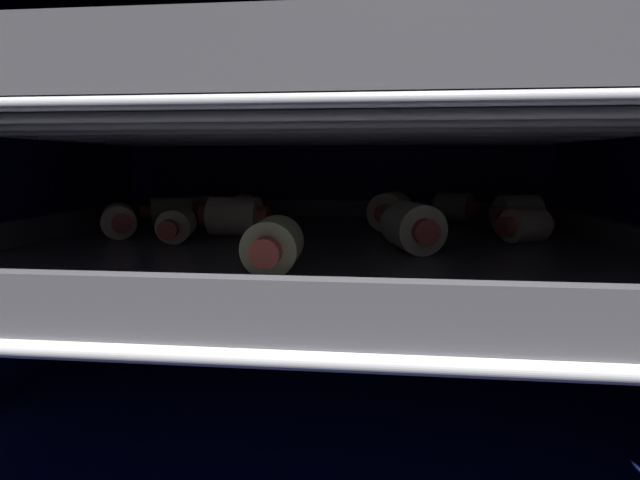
# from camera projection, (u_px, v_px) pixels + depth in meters

# --- Properties ---
(ground_plane) EXTENTS (0.52, 0.43, 0.01)m
(ground_plane) POSITION_uv_depth(u_px,v_px,m) (316.00, 406.00, 0.37)
(ground_plane) COLOR #0C1138
(oven_wall_back) EXTENTS (0.52, 0.01, 0.35)m
(oven_wall_back) POSITION_uv_depth(u_px,v_px,m) (334.00, 174.00, 0.54)
(oven_wall_back) COLOR #0C1138
(oven_wall_back) RESTS_ON ground_plane
(oven_rack_lower) EXTENTS (0.48, 0.40, 0.01)m
(oven_rack_lower) POSITION_uv_depth(u_px,v_px,m) (315.00, 259.00, 0.34)
(oven_rack_lower) COLOR #B7B7BC
(baking_tray_lower) EXTENTS (0.44, 0.36, 0.03)m
(baking_tray_lower) POSITION_uv_depth(u_px,v_px,m) (315.00, 246.00, 0.34)
(baking_tray_lower) COLOR #4C4C51
(baking_tray_lower) RESTS_ON oven_rack_lower
(pig_in_blanket_lower_0) EXTENTS (0.03, 0.06, 0.03)m
(pig_in_blanket_lower_0) POSITION_uv_depth(u_px,v_px,m) (174.00, 225.00, 0.35)
(pig_in_blanket_lower_0) COLOR beige
(pig_in_blanket_lower_0) RESTS_ON baking_tray_lower
(pig_in_blanket_lower_1) EXTENTS (0.04, 0.06, 0.03)m
(pig_in_blanket_lower_1) POSITION_uv_depth(u_px,v_px,m) (245.00, 207.00, 0.48)
(pig_in_blanket_lower_1) COLOR beige
(pig_in_blanket_lower_1) RESTS_ON baking_tray_lower
(pig_in_blanket_lower_2) EXTENTS (0.04, 0.05, 0.03)m
(pig_in_blanket_lower_2) POSITION_uv_depth(u_px,v_px,m) (390.00, 211.00, 0.40)
(pig_in_blanket_lower_2) COLOR beige
(pig_in_blanket_lower_2) RESTS_ON baking_tray_lower
(pig_in_blanket_lower_3) EXTENTS (0.04, 0.05, 0.03)m
(pig_in_blanket_lower_3) POSITION_uv_depth(u_px,v_px,m) (412.00, 227.00, 0.31)
(pig_in_blanket_lower_3) COLOR beige
(pig_in_blanket_lower_3) RESTS_ON baking_tray_lower
(pig_in_blanket_lower_4) EXTENTS (0.05, 0.04, 0.03)m
(pig_in_blanket_lower_4) POSITION_uv_depth(u_px,v_px,m) (525.00, 225.00, 0.35)
(pig_in_blanket_lower_4) COLOR beige
(pig_in_blanket_lower_4) RESTS_ON baking_tray_lower
(pig_in_blanket_lower_5) EXTENTS (0.06, 0.03, 0.03)m
(pig_in_blanket_lower_5) POSITION_uv_depth(u_px,v_px,m) (235.00, 216.00, 0.38)
(pig_in_blanket_lower_5) COLOR beige
(pig_in_blanket_lower_5) RESTS_ON baking_tray_lower
(pig_in_blanket_lower_6) EXTENTS (0.04, 0.05, 0.03)m
(pig_in_blanket_lower_6) POSITION_uv_depth(u_px,v_px,m) (119.00, 220.00, 0.37)
(pig_in_blanket_lower_6) COLOR beige
(pig_in_blanket_lower_6) RESTS_ON baking_tray_lower
(pig_in_blanket_lower_7) EXTENTS (0.05, 0.04, 0.03)m
(pig_in_blanket_lower_7) POSITION_uv_depth(u_px,v_px,m) (454.00, 207.00, 0.47)
(pig_in_blanket_lower_7) COLOR beige
(pig_in_blanket_lower_7) RESTS_ON baking_tray_lower
(pig_in_blanket_lower_8) EXTENTS (0.03, 0.05, 0.03)m
(pig_in_blanket_lower_8) POSITION_uv_depth(u_px,v_px,m) (273.00, 245.00, 0.25)
(pig_in_blanket_lower_8) COLOR beige
(pig_in_blanket_lower_8) RESTS_ON baking_tray_lower
(pig_in_blanket_lower_9) EXTENTS (0.04, 0.04, 0.02)m
(pig_in_blanket_lower_9) POSITION_uv_depth(u_px,v_px,m) (199.00, 208.00, 0.48)
(pig_in_blanket_lower_9) COLOR beige
(pig_in_blanket_lower_9) RESTS_ON baking_tray_lower
(pig_in_blanket_lower_10) EXTENTS (0.04, 0.04, 0.03)m
(pig_in_blanket_lower_10) POSITION_uv_depth(u_px,v_px,m) (517.00, 215.00, 0.38)
(pig_in_blanket_lower_10) COLOR beige
(pig_in_blanket_lower_10) RESTS_ON baking_tray_lower
(pig_in_blanket_lower_11) EXTENTS (0.06, 0.04, 0.03)m
(pig_in_blanket_lower_11) POSITION_uv_depth(u_px,v_px,m) (172.00, 211.00, 0.44)
(pig_in_blanket_lower_11) COLOR beige
(pig_in_blanket_lower_11) RESTS_ON baking_tray_lower
(oven_rack_upper) EXTENTS (0.47, 0.40, 0.01)m
(oven_rack_upper) POSITION_uv_depth(u_px,v_px,m) (315.00, 133.00, 0.33)
(oven_rack_upper) COLOR #B7B7BC
(baking_tray_upper) EXTENTS (0.44, 0.36, 0.03)m
(baking_tray_upper) POSITION_uv_depth(u_px,v_px,m) (315.00, 119.00, 0.33)
(baking_tray_upper) COLOR #4C4C51
(baking_tray_upper) RESTS_ON oven_rack_upper
(pig_in_blanket_upper_0) EXTENTS (0.05, 0.03, 0.02)m
(pig_in_blanket_upper_0) POSITION_uv_depth(u_px,v_px,m) (554.00, 75.00, 0.25)
(pig_in_blanket_upper_0) COLOR beige
(pig_in_blanket_upper_0) RESTS_ON baking_tray_upper
(pig_in_blanket_upper_2) EXTENTS (0.06, 0.05, 0.03)m
(pig_in_blanket_upper_2) POSITION_uv_depth(u_px,v_px,m) (425.00, 104.00, 0.40)
(pig_in_blanket_upper_2) COLOR beige
(pig_in_blanket_upper_2) RESTS_ON baking_tray_upper
(pig_in_blanket_upper_3) EXTENTS (0.03, 0.05, 0.03)m
(pig_in_blanket_upper_3) POSITION_uv_depth(u_px,v_px,m) (401.00, 96.00, 0.34)
(pig_in_blanket_upper_3) COLOR beige
(pig_in_blanket_upper_3) RESTS_ON baking_tray_upper
(pig_in_blanket_upper_4) EXTENTS (0.05, 0.04, 0.03)m
(pig_in_blanket_upper_4) POSITION_uv_depth(u_px,v_px,m) (10.00, 62.00, 0.23)
(pig_in_blanket_upper_4) COLOR beige
(pig_in_blanket_upper_4) RESTS_ON baking_tray_upper
(pig_in_blanket_upper_5) EXTENTS (0.05, 0.04, 0.03)m
(pig_in_blanket_upper_5) POSITION_uv_depth(u_px,v_px,m) (158.00, 77.00, 0.26)
(pig_in_blanket_upper_5) COLOR beige
(pig_in_blanket_upper_5) RESTS_ON baking_tray_upper
(pig_in_blanket_upper_6) EXTENTS (0.06, 0.04, 0.03)m
(pig_in_blanket_upper_6) POSITION_uv_depth(u_px,v_px,m) (528.00, 106.00, 0.42)
(pig_in_blanket_upper_6) COLOR beige
(pig_in_blanket_upper_6) RESTS_ON baking_tray_upper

